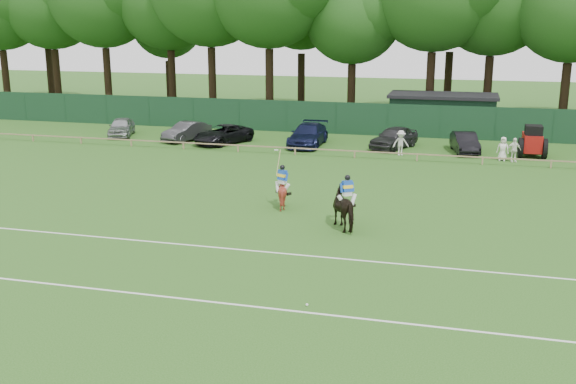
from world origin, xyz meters
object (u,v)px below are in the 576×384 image
(horse_chestnut, at_px, (282,192))
(tractor, at_px, (532,142))
(sedan_silver, at_px, (121,127))
(spectator_left, at_px, (401,143))
(utility_shed, at_px, (442,113))
(polo_ball, at_px, (307,305))
(hatch_grey, at_px, (394,137))
(suv_black, at_px, (223,134))
(sedan_navy, at_px, (308,135))
(horse_dark, at_px, (347,208))
(sedan_grey, at_px, (187,131))
(spectator_right, at_px, (503,149))
(estate_black, at_px, (465,143))
(spectator_mid, at_px, (514,150))

(horse_chestnut, height_order, tractor, tractor)
(horse_chestnut, distance_m, sedan_silver, 23.91)
(spectator_left, xyz_separation_m, utility_shed, (2.22, 10.33, 0.71))
(polo_ball, bearing_deg, hatch_grey, 90.65)
(suv_black, xyz_separation_m, sedan_navy, (6.13, 0.76, 0.10))
(horse_dark, height_order, sedan_grey, horse_dark)
(hatch_grey, xyz_separation_m, spectator_right, (7.16, -2.48, 0.00))
(spectator_left, relative_size, utility_shed, 0.20)
(spectator_right, xyz_separation_m, tractor, (1.89, 1.81, 0.23))
(horse_dark, distance_m, estate_black, 19.50)
(horse_chestnut, relative_size, estate_black, 0.36)
(spectator_left, bearing_deg, spectator_mid, -24.47)
(sedan_grey, bearing_deg, spectator_left, 12.83)
(estate_black, bearing_deg, hatch_grey, 165.67)
(sedan_navy, height_order, estate_black, sedan_navy)
(spectator_left, distance_m, utility_shed, 10.59)
(horse_dark, xyz_separation_m, hatch_grey, (-0.08, 19.19, -0.16))
(sedan_navy, relative_size, hatch_grey, 1.19)
(tractor, bearing_deg, spectator_mid, -122.01)
(estate_black, relative_size, polo_ball, 45.59)
(polo_ball, xyz_separation_m, tractor, (8.74, 26.88, 0.95))
(sedan_grey, xyz_separation_m, tractor, (24.23, 0.21, 0.31))
(suv_black, height_order, spectator_right, spectator_right)
(horse_chestnut, height_order, spectator_left, spectator_left)
(hatch_grey, bearing_deg, horse_chestnut, -78.46)
(sedan_grey, height_order, tractor, tractor)
(suv_black, bearing_deg, horse_dark, -32.85)
(horse_chestnut, xyz_separation_m, spectator_mid, (11.30, 13.94, 0.03))
(utility_shed, bearing_deg, spectator_mid, -65.43)
(suv_black, bearing_deg, estate_black, 26.26)
(sedan_navy, bearing_deg, utility_shed, 43.24)
(suv_black, height_order, utility_shed, utility_shed)
(estate_black, relative_size, spectator_left, 2.47)
(spectator_mid, height_order, spectator_right, spectator_mid)
(polo_ball, bearing_deg, sedan_silver, 127.78)
(sedan_grey, distance_m, suv_black, 3.06)
(estate_black, bearing_deg, tractor, -16.28)
(spectator_left, bearing_deg, tractor, -10.19)
(sedan_silver, bearing_deg, hatch_grey, -18.23)
(horse_dark, relative_size, suv_black, 0.45)
(sedan_silver, distance_m, sedan_navy, 14.85)
(spectator_right, relative_size, polo_ball, 16.95)
(suv_black, distance_m, spectator_mid, 20.01)
(suv_black, height_order, spectator_left, spectator_left)
(estate_black, height_order, spectator_mid, spectator_mid)
(suv_black, height_order, estate_black, estate_black)
(spectator_left, bearing_deg, estate_black, 5.32)
(estate_black, distance_m, utility_shed, 8.50)
(estate_black, xyz_separation_m, tractor, (4.25, -0.39, 0.32))
(tractor, bearing_deg, sedan_silver, 178.43)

